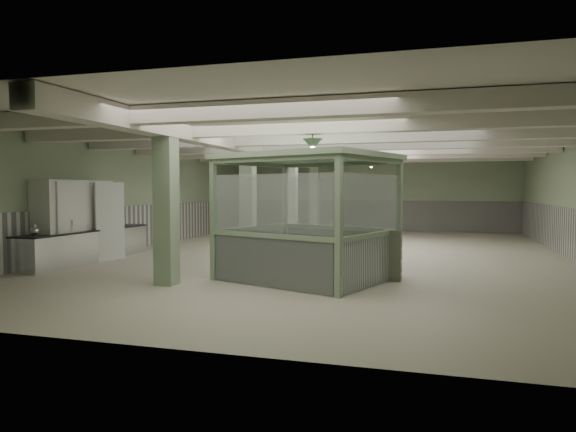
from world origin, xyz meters
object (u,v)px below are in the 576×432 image
(walkin_cooler, at_px, (75,219))
(guard_booth, at_px, (307,196))
(filing_cabinet, at_px, (393,255))
(prep_counter, at_px, (87,245))

(walkin_cooler, distance_m, guard_booth, 6.94)
(guard_booth, distance_m, filing_cabinet, 2.36)
(guard_booth, height_order, filing_cabinet, guard_booth)
(guard_booth, xyz_separation_m, filing_cabinet, (1.91, 0.40, -1.33))
(guard_booth, bearing_deg, filing_cabinet, 32.09)
(walkin_cooler, height_order, filing_cabinet, walkin_cooler)
(walkin_cooler, bearing_deg, guard_booth, -5.86)
(guard_booth, relative_size, filing_cabinet, 3.80)
(prep_counter, distance_m, guard_booth, 7.03)
(filing_cabinet, bearing_deg, prep_counter, 174.10)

